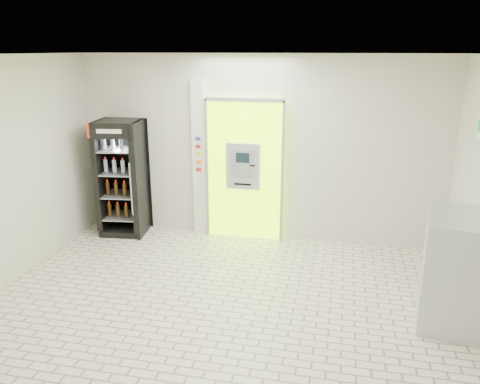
% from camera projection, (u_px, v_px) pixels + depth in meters
% --- Properties ---
extents(ground, '(6.00, 6.00, 0.00)m').
position_uv_depth(ground, '(219.00, 311.00, 5.71)').
color(ground, beige).
rests_on(ground, ground).
extents(room_shell, '(6.00, 6.00, 6.00)m').
position_uv_depth(room_shell, '(217.00, 164.00, 5.17)').
color(room_shell, beige).
rests_on(room_shell, ground).
extents(atm_assembly, '(1.30, 0.24, 2.33)m').
position_uv_depth(atm_assembly, '(245.00, 169.00, 7.66)').
color(atm_assembly, '#9EFE02').
rests_on(atm_assembly, ground).
extents(pillar, '(0.22, 0.11, 2.60)m').
position_uv_depth(pillar, '(199.00, 159.00, 7.81)').
color(pillar, silver).
rests_on(pillar, ground).
extents(beverage_cooler, '(0.81, 0.76, 1.95)m').
position_uv_depth(beverage_cooler, '(123.00, 180.00, 7.93)').
color(beverage_cooler, black).
rests_on(beverage_cooler, ground).
extents(steel_cabinet, '(0.80, 1.07, 1.30)m').
position_uv_depth(steel_cabinet, '(453.00, 270.00, 5.33)').
color(steel_cabinet, '#B5B7BD').
rests_on(steel_cabinet, ground).
extents(exit_sign, '(0.02, 0.22, 0.26)m').
position_uv_depth(exit_sign, '(480.00, 128.00, 5.77)').
color(exit_sign, white).
rests_on(exit_sign, room_shell).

